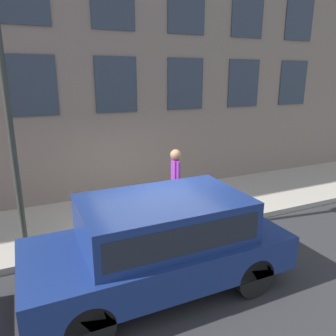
# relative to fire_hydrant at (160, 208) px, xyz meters

# --- Properties ---
(ground_plane) EXTENTS (80.00, 80.00, 0.00)m
(ground_plane) POSITION_rel_fire_hydrant_xyz_m (-0.63, 0.29, -0.51)
(ground_plane) COLOR #2D2D30
(sidewalk) EXTENTS (2.95, 60.00, 0.14)m
(sidewalk) POSITION_rel_fire_hydrant_xyz_m (0.84, 0.29, -0.44)
(sidewalk) COLOR #A8A093
(sidewalk) RESTS_ON ground_plane
(building_facade) EXTENTS (0.33, 40.00, 10.74)m
(building_facade) POSITION_rel_fire_hydrant_xyz_m (2.47, 0.29, 4.85)
(building_facade) COLOR gray
(building_facade) RESTS_ON ground_plane
(fire_hydrant) EXTENTS (0.38, 0.48, 0.73)m
(fire_hydrant) POSITION_rel_fire_hydrant_xyz_m (0.00, 0.00, 0.00)
(fire_hydrant) COLOR gold
(fire_hydrant) RESTS_ON sidewalk
(person) EXTENTS (0.41, 0.27, 1.68)m
(person) POSITION_rel_fire_hydrant_xyz_m (0.28, -0.54, 0.64)
(person) COLOR #998466
(person) RESTS_ON sidewalk
(parked_truck_navy_near) EXTENTS (1.90, 4.33, 1.62)m
(parked_truck_navy_near) POSITION_rel_fire_hydrant_xyz_m (-2.11, 0.89, 0.42)
(parked_truck_navy_near) COLOR black
(parked_truck_navy_near) RESTS_ON ground_plane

